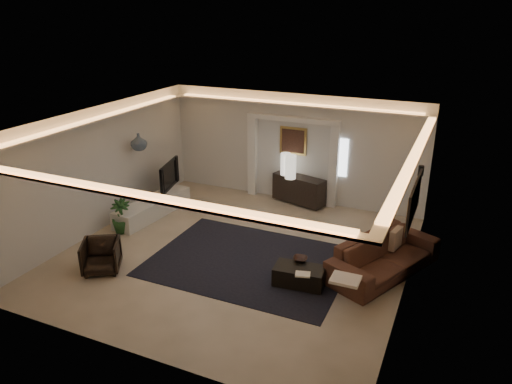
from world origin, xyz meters
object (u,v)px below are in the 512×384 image
at_px(sofa, 384,256).
at_px(armchair, 101,256).
at_px(console, 299,189).
at_px(coffee_table, 299,276).

distance_m(sofa, armchair, 5.64).
height_order(console, coffee_table, console).
xyz_separation_m(console, sofa, (2.75, -2.75, -0.03)).
distance_m(console, armchair, 5.54).
height_order(console, armchair, console).
bearing_deg(coffee_table, sofa, 33.64).
height_order(sofa, armchair, sofa).
relative_size(console, coffee_table, 1.53).
bearing_deg(console, coffee_table, -54.71).
bearing_deg(sofa, coffee_table, 153.91).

